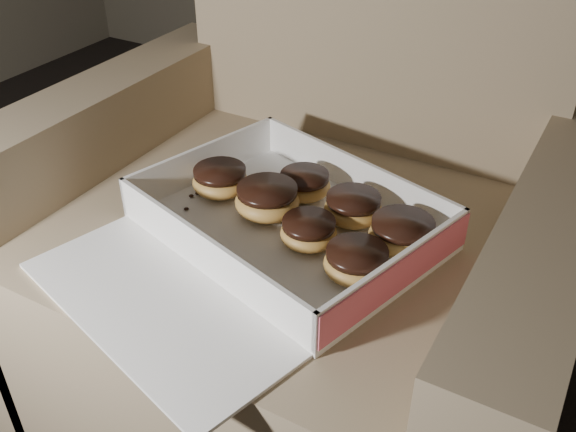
# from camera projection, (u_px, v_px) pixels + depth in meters

# --- Properties ---
(armchair) EXTENTS (0.79, 0.67, 0.83)m
(armchair) POSITION_uv_depth(u_px,v_px,m) (303.00, 256.00, 1.01)
(armchair) COLOR #897557
(armchair) RESTS_ON floor
(bakery_box) EXTENTS (0.48, 0.52, 0.06)m
(bakery_box) POSITION_uv_depth(u_px,v_px,m) (268.00, 238.00, 0.84)
(bakery_box) COLOR white
(bakery_box) RESTS_ON armchair
(donut_a) EXTENTS (0.09, 0.09, 0.04)m
(donut_a) POSITION_uv_depth(u_px,v_px,m) (402.00, 234.00, 0.82)
(donut_a) COLOR gold
(donut_a) RESTS_ON bakery_box
(donut_b) EXTENTS (0.08, 0.08, 0.04)m
(donut_b) POSITION_uv_depth(u_px,v_px,m) (353.00, 208.00, 0.87)
(donut_b) COLOR gold
(donut_b) RESTS_ON bakery_box
(donut_c) EXTENTS (0.08, 0.08, 0.04)m
(donut_c) POSITION_uv_depth(u_px,v_px,m) (220.00, 180.00, 0.93)
(donut_c) COLOR gold
(donut_c) RESTS_ON bakery_box
(donut_d) EXTENTS (0.08, 0.08, 0.04)m
(donut_d) POSITION_uv_depth(u_px,v_px,m) (357.00, 262.00, 0.77)
(donut_d) COLOR gold
(donut_d) RESTS_ON bakery_box
(donut_e) EXTENTS (0.09, 0.09, 0.04)m
(donut_e) POSITION_uv_depth(u_px,v_px,m) (267.00, 200.00, 0.88)
(donut_e) COLOR gold
(donut_e) RESTS_ON bakery_box
(donut_f) EXTENTS (0.08, 0.08, 0.04)m
(donut_f) POSITION_uv_depth(u_px,v_px,m) (304.00, 184.00, 0.92)
(donut_f) COLOR gold
(donut_f) RESTS_ON bakery_box
(donut_g) EXTENTS (0.07, 0.07, 0.04)m
(donut_g) POSITION_uv_depth(u_px,v_px,m) (309.00, 232.00, 0.83)
(donut_g) COLOR gold
(donut_g) RESTS_ON bakery_box
(crumb_a) EXTENTS (0.01, 0.01, 0.00)m
(crumb_a) POSITION_uv_depth(u_px,v_px,m) (186.00, 209.00, 0.90)
(crumb_a) COLOR black
(crumb_a) RESTS_ON bakery_box
(crumb_b) EXTENTS (0.01, 0.01, 0.00)m
(crumb_b) POSITION_uv_depth(u_px,v_px,m) (198.00, 193.00, 0.94)
(crumb_b) COLOR black
(crumb_b) RESTS_ON bakery_box
(crumb_c) EXTENTS (0.01, 0.01, 0.00)m
(crumb_c) POSITION_uv_depth(u_px,v_px,m) (191.00, 196.00, 0.93)
(crumb_c) COLOR black
(crumb_c) RESTS_ON bakery_box
(crumb_d) EXTENTS (0.01, 0.01, 0.00)m
(crumb_d) POSITION_uv_depth(u_px,v_px,m) (207.00, 191.00, 0.94)
(crumb_d) COLOR black
(crumb_d) RESTS_ON bakery_box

